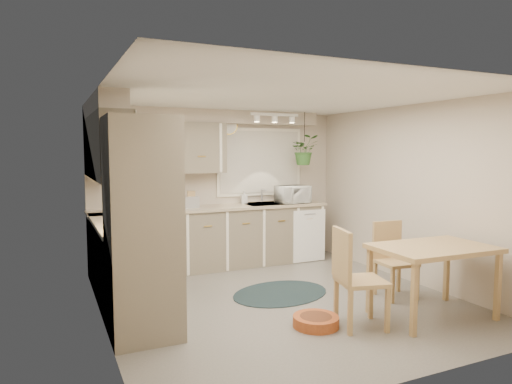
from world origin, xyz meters
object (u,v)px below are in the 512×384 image
(chair_left, at_px, (362,278))
(microwave, at_px, (293,193))
(chair_back, at_px, (396,260))
(dining_table, at_px, (432,281))
(pet_bed, at_px, (316,321))
(braided_rug, at_px, (281,293))

(chair_left, height_order, microwave, microwave)
(chair_back, bearing_deg, chair_left, 35.87)
(dining_table, distance_m, pet_bed, 1.36)
(braided_rug, relative_size, microwave, 2.54)
(pet_bed, bearing_deg, chair_back, 15.79)
(chair_back, relative_size, pet_bed, 1.95)
(pet_bed, relative_size, microwave, 0.92)
(chair_back, bearing_deg, braided_rug, -25.65)
(pet_bed, bearing_deg, chair_left, -24.79)
(chair_back, relative_size, microwave, 1.80)
(braided_rug, bearing_deg, microwave, 55.98)
(chair_back, bearing_deg, pet_bed, 20.69)
(pet_bed, xyz_separation_m, microwave, (1.16, 2.56, 1.06))
(pet_bed, bearing_deg, braided_rug, 80.95)
(chair_left, distance_m, chair_back, 1.13)
(chair_left, bearing_deg, pet_bed, -100.44)
(chair_back, bearing_deg, microwave, -79.19)
(pet_bed, distance_m, microwave, 3.00)
(dining_table, bearing_deg, pet_bed, 167.90)
(dining_table, bearing_deg, microwave, 92.55)
(dining_table, distance_m, braided_rug, 1.81)
(dining_table, bearing_deg, braided_rug, 128.81)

